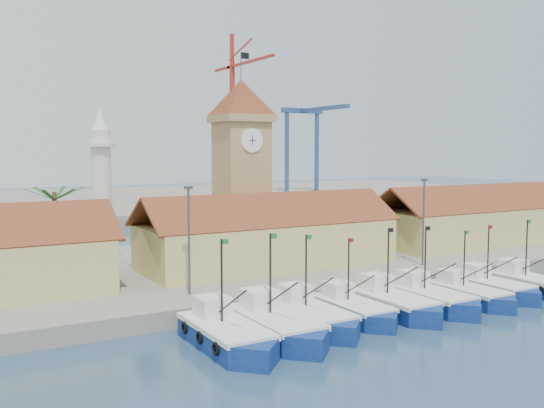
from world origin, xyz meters
TOP-DOWN VIEW (x-y plane):
  - ground at (0.00, 0.00)m, footprint 400.00×400.00m
  - quay at (0.00, 24.00)m, footprint 140.00×32.00m
  - terminal at (0.00, 110.00)m, footprint 240.00×80.00m
  - boat_0 at (-13.27, 2.05)m, footprint 3.78×10.35m
  - boat_1 at (-9.32, 2.23)m, footprint 3.83×10.48m
  - boat_2 at (-5.71, 3.11)m, footprint 3.59×9.85m
  - boat_3 at (-1.53, 3.37)m, footprint 3.29×9.02m
  - boat_4 at (2.36, 3.05)m, footprint 3.60×9.86m
  - boat_5 at (6.29, 2.82)m, footprint 3.56×9.76m
  - boat_6 at (10.55, 2.46)m, footprint 3.25×8.91m
  - boat_7 at (14.42, 3.13)m, footprint 3.33×9.13m
  - boat_8 at (18.66, 2.18)m, footprint 3.51×9.62m
  - hall_center at (0.00, 20.00)m, footprint 27.04×10.13m
  - hall_right at (32.00, 20.00)m, footprint 31.20×10.13m
  - clock_tower at (0.00, 26.00)m, footprint 5.80×5.80m
  - minaret at (-15.00, 28.00)m, footprint 3.00×3.00m
  - palm_tree at (-20.00, 26.00)m, footprint 5.60×5.03m
  - lamp_posts at (0.50, 12.00)m, footprint 80.70×0.25m
  - crane_red_right at (37.75, 103.79)m, footprint 1.00×31.05m
  - gantry at (62.00, 106.65)m, footprint 13.00×22.00m

SIDE VIEW (x-z plane):
  - ground at x=0.00m, z-range 0.00..0.00m
  - boat_6 at x=10.55m, z-range -2.67..4.07m
  - boat_3 at x=-1.53m, z-range -2.71..4.12m
  - boat_7 at x=14.42m, z-range -2.74..4.17m
  - quay at x=0.00m, z-range 0.00..1.50m
  - boat_8 at x=18.66m, z-range -2.89..4.39m
  - boat_5 at x=6.29m, z-range -2.93..4.45m
  - boat_2 at x=-5.71m, z-range -2.95..4.50m
  - boat_4 at x=2.36m, z-range -2.96..4.50m
  - boat_0 at x=-13.27m, z-range -3.11..4.72m
  - boat_1 at x=-9.32m, z-range -3.14..4.78m
  - terminal at x=0.00m, z-range 0.00..2.00m
  - hall_center at x=0.00m, z-range 0.18..7.79m
  - hall_right at x=32.00m, z-range 0.18..7.79m
  - palm_tree at x=-20.00m, z-range 2.05..10.44m
  - lamp_posts at x=0.50m, z-range 1.96..10.99m
  - minaret at x=-15.00m, z-range 1.58..17.88m
  - clock_tower at x=0.00m, z-range 0.61..23.31m
  - gantry at x=62.00m, z-range 8.44..31.64m
  - crane_red_right at x=37.75m, z-range 4.10..44.61m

